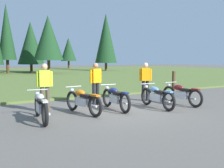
# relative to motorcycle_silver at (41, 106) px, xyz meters

# --- Properties ---
(ground_plane) EXTENTS (140.00, 140.00, 0.00)m
(ground_plane) POSITION_rel_motorcycle_silver_xyz_m (2.85, 0.12, -0.44)
(ground_plane) COLOR #605B54
(grass_moorland) EXTENTS (80.00, 44.00, 0.10)m
(grass_moorland) POSITION_rel_motorcycle_silver_xyz_m (2.85, 25.47, -0.39)
(grass_moorland) COLOR #5B7033
(grass_moorland) RESTS_ON ground
(motorcycle_silver) EXTENTS (0.62, 2.10, 0.88)m
(motorcycle_silver) POSITION_rel_motorcycle_silver_xyz_m (0.00, 0.00, 0.00)
(motorcycle_silver) COLOR black
(motorcycle_silver) RESTS_ON ground
(motorcycle_orange) EXTENTS (0.66, 2.09, 0.88)m
(motorcycle_orange) POSITION_rel_motorcycle_silver_xyz_m (1.50, 0.34, 0.00)
(motorcycle_orange) COLOR black
(motorcycle_orange) RESTS_ON ground
(motorcycle_navy) EXTENTS (0.62, 2.10, 0.88)m
(motorcycle_navy) POSITION_rel_motorcycle_silver_xyz_m (2.78, 0.36, 0.00)
(motorcycle_navy) COLOR black
(motorcycle_navy) RESTS_ON ground
(motorcycle_sky_blue) EXTENTS (0.62, 2.10, 0.88)m
(motorcycle_sky_blue) POSITION_rel_motorcycle_silver_xyz_m (4.30, -0.11, 0.00)
(motorcycle_sky_blue) COLOR black
(motorcycle_sky_blue) RESTS_ON ground
(motorcycle_maroon) EXTENTS (0.62, 2.10, 0.88)m
(motorcycle_maroon) POSITION_rel_motorcycle_silver_xyz_m (5.59, -0.07, 0.00)
(motorcycle_maroon) COLOR black
(motorcycle_maroon) RESTS_ON ground
(rider_with_back_turned) EXTENTS (0.54, 0.27, 1.67)m
(rider_with_back_turned) POSITION_rel_motorcycle_silver_xyz_m (2.67, 1.69, 0.51)
(rider_with_back_turned) COLOR black
(rider_with_back_turned) RESTS_ON ground
(rider_checking_bike) EXTENTS (0.50, 0.35, 1.67)m
(rider_checking_bike) POSITION_rel_motorcycle_silver_xyz_m (5.01, 1.50, 0.51)
(rider_checking_bike) COLOR black
(rider_checking_bike) RESTS_ON ground
(rider_in_hivis_vest) EXTENTS (0.54, 0.27, 1.67)m
(rider_in_hivis_vest) POSITION_rel_motorcycle_silver_xyz_m (0.49, 1.26, 0.51)
(rider_in_hivis_vest) COLOR #4C4233
(rider_in_hivis_vest) RESTS_ON ground
(trail_marker_post) EXTENTS (0.12, 0.12, 1.20)m
(trail_marker_post) POSITION_rel_motorcycle_silver_xyz_m (7.69, 2.57, 0.16)
(trail_marker_post) COLOR #47331E
(trail_marker_post) RESTS_ON ground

